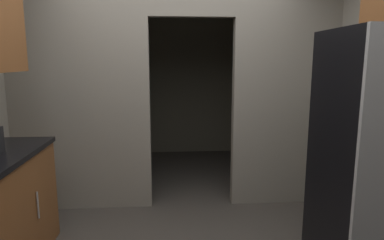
{
  "coord_description": "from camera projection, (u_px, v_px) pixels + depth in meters",
  "views": [
    {
      "loc": [
        -0.1,
        -2.2,
        1.61
      ],
      "look_at": [
        0.13,
        0.92,
        1.05
      ],
      "focal_mm": 31.53,
      "sensor_mm": 36.0,
      "label": 1
    }
  ],
  "objects": [
    {
      "name": "adjoining_room_shell",
      "position": [
        174.0,
        75.0,
        5.2
      ],
      "size": [
        3.51,
        2.32,
        2.79
      ],
      "color": "gray",
      "rests_on": "ground"
    },
    {
      "name": "refrigerator",
      "position": [
        382.0,
        165.0,
        2.3
      ],
      "size": [
        0.76,
        0.72,
        1.81
      ],
      "color": "black",
      "rests_on": "ground"
    },
    {
      "name": "kitchen_partition",
      "position": [
        173.0,
        73.0,
        3.58
      ],
      "size": [
        3.51,
        0.12,
        2.79
      ],
      "color": "#9E998C",
      "rests_on": "ground"
    }
  ]
}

